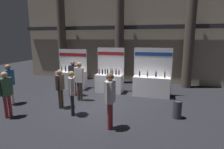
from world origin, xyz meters
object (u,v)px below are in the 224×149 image
at_px(trash_bin, 177,109).
at_px(exhibitor_booth_0, 71,78).
at_px(visitor_0, 60,86).
at_px(visitor_2, 9,81).
at_px(exhibitor_booth_2, 151,84).
at_px(visitor_4, 110,96).
at_px(visitor_1, 73,75).
at_px(visitor_6, 72,89).
at_px(exhibitor_booth_1, 109,81).
at_px(visitor_5, 6,91).
at_px(visitor_3, 79,78).

bearing_deg(trash_bin, exhibitor_booth_0, 155.52).
height_order(exhibitor_booth_0, trash_bin, exhibitor_booth_0).
relative_size(visitor_0, visitor_2, 0.92).
xyz_separation_m(exhibitor_booth_2, visitor_4, (-0.99, -3.90, 0.51)).
relative_size(visitor_1, visitor_4, 0.96).
bearing_deg(visitor_6, visitor_4, -134.32).
relative_size(visitor_2, visitor_6, 1.04).
relative_size(exhibitor_booth_1, visitor_5, 1.38).
xyz_separation_m(exhibitor_booth_0, visitor_2, (-1.30, -3.12, 0.48)).
relative_size(visitor_1, visitor_3, 0.98).
bearing_deg(visitor_1, visitor_5, -93.11).
distance_m(trash_bin, visitor_5, 6.27).
bearing_deg(visitor_3, exhibitor_booth_1, -120.04).
distance_m(exhibitor_booth_1, visitor_1, 1.96).
xyz_separation_m(visitor_2, visitor_3, (2.73, 1.30, 0.02)).
height_order(exhibitor_booth_1, visitor_5, exhibitor_booth_1).
distance_m(exhibitor_booth_1, trash_bin, 4.22).
relative_size(trash_bin, visitor_0, 0.40).
xyz_separation_m(exhibitor_booth_0, exhibitor_booth_1, (2.34, -0.09, 0.01)).
relative_size(visitor_0, visitor_1, 0.92).
bearing_deg(visitor_4, visitor_0, 70.32).
bearing_deg(exhibitor_booth_2, visitor_3, -152.43).
height_order(exhibitor_booth_0, exhibitor_booth_1, exhibitor_booth_1).
relative_size(trash_bin, visitor_5, 0.38).
relative_size(exhibitor_booth_0, visitor_4, 1.22).
height_order(exhibitor_booth_0, visitor_3, exhibitor_booth_0).
xyz_separation_m(exhibitor_booth_0, visitor_3, (1.43, -1.82, 0.50)).
bearing_deg(exhibitor_booth_1, visitor_2, -140.18).
distance_m(exhibitor_booth_1, visitor_4, 4.21).
relative_size(visitor_0, visitor_4, 0.88).
height_order(exhibitor_booth_0, visitor_2, exhibitor_booth_0).
bearing_deg(trash_bin, visitor_6, -167.74).
bearing_deg(exhibitor_booth_0, visitor_1, -56.46).
bearing_deg(exhibitor_booth_2, visitor_5, -139.77).
relative_size(exhibitor_booth_2, visitor_0, 1.48).
distance_m(exhibitor_booth_2, visitor_4, 4.05).
bearing_deg(trash_bin, visitor_1, 163.89).
relative_size(exhibitor_booth_1, visitor_4, 1.29).
height_order(trash_bin, visitor_3, visitor_3).
height_order(visitor_0, visitor_3, visitor_3).
height_order(trash_bin, visitor_0, visitor_0).
bearing_deg(trash_bin, visitor_5, -164.30).
distance_m(exhibitor_booth_2, visitor_6, 4.23).
bearing_deg(visitor_0, visitor_6, 60.02).
bearing_deg(visitor_0, exhibitor_booth_1, 158.62).
relative_size(visitor_4, visitor_6, 1.08).
xyz_separation_m(visitor_0, visitor_3, (0.35, 1.08, 0.14)).
relative_size(visitor_5, visitor_6, 1.01).
relative_size(exhibitor_booth_2, visitor_5, 1.40).
bearing_deg(visitor_4, visitor_2, 84.33).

